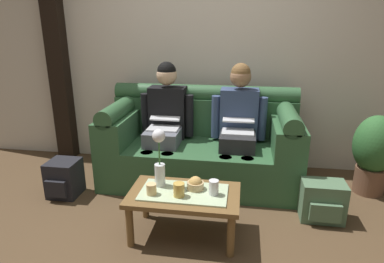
{
  "coord_description": "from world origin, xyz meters",
  "views": [
    {
      "loc": [
        0.41,
        -2.07,
        1.59
      ],
      "look_at": [
        -0.05,
        0.84,
        0.63
      ],
      "focal_mm": 31.26,
      "sensor_mm": 36.0,
      "label": 1
    }
  ],
  "objects_px": {
    "backpack_left": "(64,178)",
    "potted_plant": "(374,151)",
    "backpack_right": "(322,201)",
    "couch": "(201,145)",
    "person_right": "(239,121)",
    "coffee_table": "(184,199)",
    "flower_vase": "(159,157)",
    "person_left": "(166,118)",
    "cup_near_left": "(179,190)",
    "snack_bowl": "(195,184)",
    "cup_near_right": "(214,187)",
    "cup_far_center": "(151,189)"
  },
  "relations": [
    {
      "from": "potted_plant",
      "to": "backpack_left",
      "type": "bearing_deg",
      "value": -169.95
    },
    {
      "from": "person_right",
      "to": "snack_bowl",
      "type": "xyz_separation_m",
      "value": [
        -0.29,
        -0.96,
        -0.24
      ]
    },
    {
      "from": "backpack_right",
      "to": "couch",
      "type": "bearing_deg",
      "value": 150.73
    },
    {
      "from": "cup_far_center",
      "to": "couch",
      "type": "bearing_deg",
      "value": 78.1
    },
    {
      "from": "cup_near_left",
      "to": "backpack_left",
      "type": "xyz_separation_m",
      "value": [
        -1.23,
        0.53,
        -0.26
      ]
    },
    {
      "from": "backpack_left",
      "to": "potted_plant",
      "type": "relative_size",
      "value": 0.45
    },
    {
      "from": "person_right",
      "to": "backpack_left",
      "type": "height_order",
      "value": "person_right"
    },
    {
      "from": "flower_vase",
      "to": "snack_bowl",
      "type": "bearing_deg",
      "value": -3.11
    },
    {
      "from": "couch",
      "to": "backpack_right",
      "type": "distance_m",
      "value": 1.29
    },
    {
      "from": "coffee_table",
      "to": "backpack_left",
      "type": "relative_size",
      "value": 2.43
    },
    {
      "from": "snack_bowl",
      "to": "backpack_right",
      "type": "distance_m",
      "value": 1.11
    },
    {
      "from": "backpack_left",
      "to": "person_left",
      "type": "bearing_deg",
      "value": 32.56
    },
    {
      "from": "flower_vase",
      "to": "snack_bowl",
      "type": "distance_m",
      "value": 0.34
    },
    {
      "from": "coffee_table",
      "to": "backpack_right",
      "type": "relative_size",
      "value": 2.38
    },
    {
      "from": "backpack_left",
      "to": "snack_bowl",
      "type": "bearing_deg",
      "value": -16.68
    },
    {
      "from": "person_left",
      "to": "backpack_left",
      "type": "distance_m",
      "value": 1.15
    },
    {
      "from": "coffee_table",
      "to": "backpack_right",
      "type": "bearing_deg",
      "value": 19.67
    },
    {
      "from": "person_right",
      "to": "cup_near_right",
      "type": "xyz_separation_m",
      "value": [
        -0.15,
        -1.02,
        -0.23
      ]
    },
    {
      "from": "potted_plant",
      "to": "flower_vase",
      "type": "bearing_deg",
      "value": -154.24
    },
    {
      "from": "person_left",
      "to": "backpack_right",
      "type": "height_order",
      "value": "person_left"
    },
    {
      "from": "cup_near_left",
      "to": "backpack_left",
      "type": "height_order",
      "value": "cup_near_left"
    },
    {
      "from": "cup_near_left",
      "to": "backpack_left",
      "type": "relative_size",
      "value": 0.3
    },
    {
      "from": "person_left",
      "to": "cup_near_right",
      "type": "xyz_separation_m",
      "value": [
        0.6,
        -1.02,
        -0.23
      ]
    },
    {
      "from": "cup_near_right",
      "to": "coffee_table",
      "type": "bearing_deg",
      "value": 177.87
    },
    {
      "from": "coffee_table",
      "to": "cup_near_left",
      "type": "xyz_separation_m",
      "value": [
        -0.02,
        -0.07,
        0.11
      ]
    },
    {
      "from": "backpack_left",
      "to": "potted_plant",
      "type": "height_order",
      "value": "potted_plant"
    },
    {
      "from": "cup_near_right",
      "to": "potted_plant",
      "type": "relative_size",
      "value": 0.14
    },
    {
      "from": "backpack_left",
      "to": "backpack_right",
      "type": "bearing_deg",
      "value": -1.4
    },
    {
      "from": "snack_bowl",
      "to": "potted_plant",
      "type": "height_order",
      "value": "potted_plant"
    },
    {
      "from": "couch",
      "to": "backpack_left",
      "type": "height_order",
      "value": "couch"
    },
    {
      "from": "snack_bowl",
      "to": "cup_far_center",
      "type": "height_order",
      "value": "snack_bowl"
    },
    {
      "from": "snack_bowl",
      "to": "cup_near_right",
      "type": "bearing_deg",
      "value": -23.36
    },
    {
      "from": "snack_bowl",
      "to": "backpack_right",
      "type": "xyz_separation_m",
      "value": [
        1.03,
        0.34,
        -0.25
      ]
    },
    {
      "from": "couch",
      "to": "flower_vase",
      "type": "relative_size",
      "value": 4.25
    },
    {
      "from": "couch",
      "to": "coffee_table",
      "type": "distance_m",
      "value": 1.02
    },
    {
      "from": "person_left",
      "to": "flower_vase",
      "type": "relative_size",
      "value": 2.65
    },
    {
      "from": "snack_bowl",
      "to": "person_left",
      "type": "bearing_deg",
      "value": 115.3
    },
    {
      "from": "person_left",
      "to": "cup_near_left",
      "type": "relative_size",
      "value": 11.85
    },
    {
      "from": "couch",
      "to": "cup_near_left",
      "type": "relative_size",
      "value": 19.0
    },
    {
      "from": "couch",
      "to": "snack_bowl",
      "type": "height_order",
      "value": "couch"
    },
    {
      "from": "person_right",
      "to": "coffee_table",
      "type": "height_order",
      "value": "person_right"
    },
    {
      "from": "person_left",
      "to": "backpack_right",
      "type": "xyz_separation_m",
      "value": [
        1.48,
        -0.62,
        -0.49
      ]
    },
    {
      "from": "cup_far_center",
      "to": "backpack_right",
      "type": "distance_m",
      "value": 1.44
    },
    {
      "from": "couch",
      "to": "snack_bowl",
      "type": "distance_m",
      "value": 0.97
    },
    {
      "from": "cup_near_left",
      "to": "flower_vase",
      "type": "bearing_deg",
      "value": 141.05
    },
    {
      "from": "flower_vase",
      "to": "cup_near_left",
      "type": "xyz_separation_m",
      "value": [
        0.18,
        -0.14,
        -0.19
      ]
    },
    {
      "from": "person_left",
      "to": "backpack_left",
      "type": "bearing_deg",
      "value": -147.44
    },
    {
      "from": "coffee_table",
      "to": "flower_vase",
      "type": "relative_size",
      "value": 1.83
    },
    {
      "from": "person_left",
      "to": "cup_near_right",
      "type": "relative_size",
      "value": 10.83
    },
    {
      "from": "cup_near_left",
      "to": "cup_near_right",
      "type": "bearing_deg",
      "value": 14.63
    }
  ]
}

